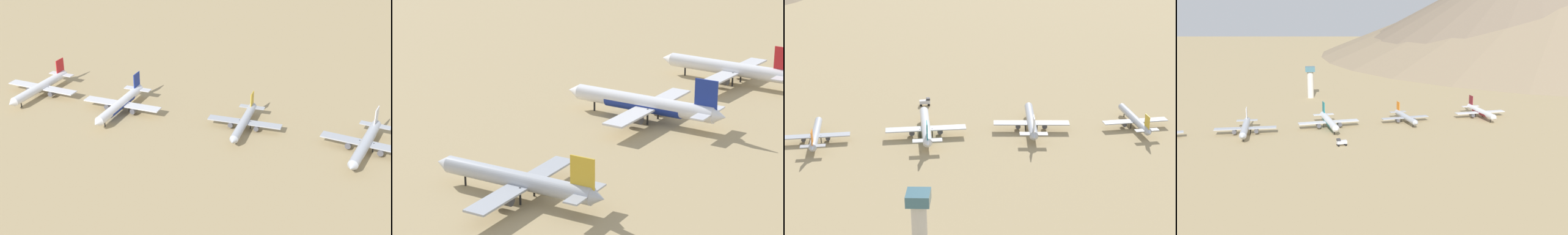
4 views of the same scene
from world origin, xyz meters
The scene contains 3 objects.
parked_jet_0 centered at (16.96, -143.01, 4.16)m, with size 42.82×34.86×12.34m.
parked_jet_1 centered at (14.78, -99.97, 4.15)m, with size 43.23×35.30×12.48m.
parked_jet_2 centered at (4.16, -46.81, 3.64)m, with size 37.30×30.55×10.81m.
Camera 2 is at (-95.58, 49.67, 60.26)m, focal length 73.88 mm.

